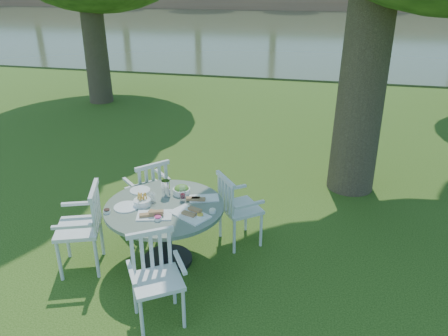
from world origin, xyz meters
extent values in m
plane|color=#1D3A0C|center=(0.00, 0.00, 0.00)|extent=(140.00, 140.00, 0.00)
cylinder|color=black|center=(-0.47, -0.64, 0.02)|extent=(0.56, 0.56, 0.04)
cylinder|color=black|center=(-0.47, -0.64, 0.36)|extent=(0.12, 0.12, 0.64)
cylinder|color=#5F6D5B|center=(-0.47, -0.64, 0.70)|extent=(1.30, 1.30, 0.04)
cylinder|color=silver|center=(0.52, -0.10, 0.22)|extent=(0.04, 0.04, 0.44)
cylinder|color=silver|center=(0.28, 0.21, 0.22)|extent=(0.04, 0.04, 0.44)
cylinder|color=silver|center=(0.24, -0.32, 0.22)|extent=(0.04, 0.04, 0.44)
cylinder|color=silver|center=(0.00, -0.01, 0.22)|extent=(0.04, 0.04, 0.44)
cube|color=silver|center=(0.26, -0.05, 0.46)|extent=(0.61, 0.61, 0.04)
cube|color=silver|center=(0.10, -0.17, 0.67)|extent=(0.31, 0.38, 0.45)
cylinder|color=silver|center=(-1.00, 0.40, 0.22)|extent=(0.04, 0.04, 0.45)
cylinder|color=silver|center=(-1.26, 0.10, 0.22)|extent=(0.04, 0.04, 0.45)
cylinder|color=silver|center=(-0.73, 0.16, 0.22)|extent=(0.04, 0.04, 0.45)
cylinder|color=silver|center=(-1.00, -0.13, 0.22)|extent=(0.04, 0.04, 0.45)
cube|color=silver|center=(-1.00, 0.13, 0.47)|extent=(0.61, 0.62, 0.04)
cube|color=silver|center=(-0.85, 0.00, 0.67)|extent=(0.33, 0.37, 0.46)
cylinder|color=silver|center=(-1.61, -0.82, 0.24)|extent=(0.04, 0.04, 0.48)
cylinder|color=silver|center=(-1.46, -1.22, 0.24)|extent=(0.04, 0.04, 0.48)
cylinder|color=silver|center=(-1.25, -0.68, 0.24)|extent=(0.04, 0.04, 0.48)
cylinder|color=silver|center=(-1.10, -1.08, 0.24)|extent=(0.04, 0.04, 0.48)
cube|color=silver|center=(-1.36, -0.95, 0.50)|extent=(0.59, 0.62, 0.04)
cube|color=silver|center=(-1.16, -0.88, 0.73)|extent=(0.21, 0.47, 0.49)
cylinder|color=silver|center=(-0.29, -1.80, 0.22)|extent=(0.03, 0.03, 0.43)
cylinder|color=silver|center=(0.03, -1.59, 0.22)|extent=(0.03, 0.03, 0.43)
cylinder|color=silver|center=(-0.48, -1.51, 0.22)|extent=(0.03, 0.03, 0.43)
cylinder|color=silver|center=(-0.16, -1.30, 0.22)|extent=(0.03, 0.03, 0.43)
cube|color=silver|center=(-0.23, -1.55, 0.45)|extent=(0.59, 0.58, 0.04)
cube|color=silver|center=(-0.33, -1.39, 0.65)|extent=(0.39, 0.28, 0.44)
cube|color=white|center=(-0.49, -0.88, 0.73)|extent=(0.41, 0.31, 0.01)
cube|color=white|center=(-0.14, -0.78, 0.73)|extent=(0.48, 0.41, 0.02)
cube|color=white|center=(-0.09, -0.40, 0.73)|extent=(0.37, 0.28, 0.01)
cylinder|color=white|center=(-0.85, -0.77, 0.73)|extent=(0.27, 0.27, 0.01)
cylinder|color=white|center=(-0.87, -0.37, 0.73)|extent=(0.23, 0.23, 0.01)
cylinder|color=white|center=(-0.70, -0.70, 0.76)|extent=(0.19, 0.19, 0.07)
cylinder|color=white|center=(-0.37, -0.34, 0.76)|extent=(0.20, 0.20, 0.07)
cylinder|color=silver|center=(-0.52, -0.43, 0.82)|extent=(0.10, 0.10, 0.19)
cylinder|color=white|center=(-0.31, -0.50, 0.82)|extent=(0.07, 0.07, 0.18)
cylinder|color=white|center=(-0.61, -0.62, 0.78)|extent=(0.07, 0.07, 0.11)
cylinder|color=white|center=(-0.64, -0.61, 0.78)|extent=(0.07, 0.07, 0.12)
cylinder|color=white|center=(-0.43, -0.95, 0.74)|extent=(0.08, 0.08, 0.03)
cylinder|color=white|center=(-0.02, -0.81, 0.74)|extent=(0.08, 0.08, 0.03)
cylinder|color=white|center=(0.08, -0.68, 0.74)|extent=(0.07, 0.07, 0.03)
cylinder|color=white|center=(-1.00, -0.93, 0.74)|extent=(0.07, 0.07, 0.03)
cube|color=#343D24|center=(0.00, 23.00, 0.00)|extent=(100.00, 28.00, 0.12)
camera|label=1|loc=(1.09, -4.55, 3.01)|focal=35.00mm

